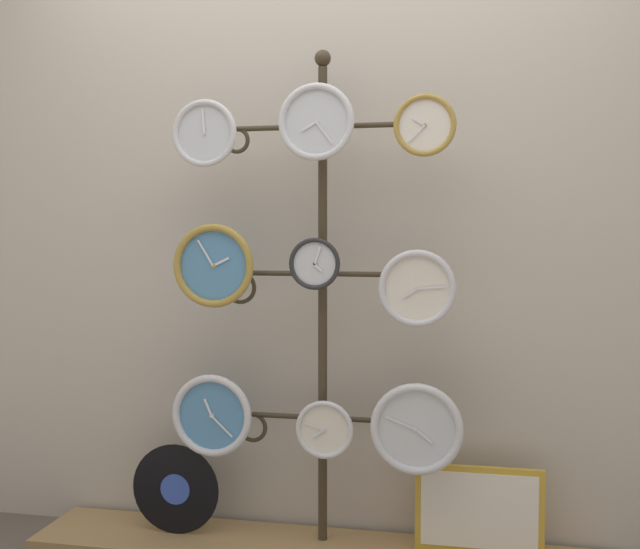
% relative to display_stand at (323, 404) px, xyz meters
% --- Properties ---
extents(shop_wall, '(4.40, 0.04, 2.80)m').
position_rel_display_stand_xyz_m(shop_wall, '(0.00, 0.16, 0.82)').
color(shop_wall, '#BCB2A3').
rests_on(shop_wall, ground_plane).
extents(display_stand, '(0.77, 0.41, 1.90)m').
position_rel_display_stand_xyz_m(display_stand, '(0.00, 0.00, 0.00)').
color(display_stand, '#382D1E').
rests_on(display_stand, ground_plane).
extents(clock_top_left, '(0.25, 0.04, 0.25)m').
position_rel_display_stand_xyz_m(clock_top_left, '(-0.42, -0.11, 1.01)').
color(clock_top_left, silver).
extents(clock_top_center, '(0.27, 0.04, 0.27)m').
position_rel_display_stand_xyz_m(clock_top_center, '(-0.00, -0.11, 1.04)').
color(clock_top_center, silver).
extents(clock_top_right, '(0.22, 0.04, 0.22)m').
position_rel_display_stand_xyz_m(clock_top_right, '(0.38, -0.09, 1.02)').
color(clock_top_right, silver).
extents(clock_middle_left, '(0.31, 0.04, 0.31)m').
position_rel_display_stand_xyz_m(clock_middle_left, '(-0.39, -0.12, 0.52)').
color(clock_middle_left, '#4C84B2').
extents(clock_middle_center, '(0.19, 0.04, 0.19)m').
position_rel_display_stand_xyz_m(clock_middle_center, '(-0.01, -0.08, 0.53)').
color(clock_middle_center, silver).
extents(clock_middle_right, '(0.27, 0.04, 0.27)m').
position_rel_display_stand_xyz_m(clock_middle_right, '(0.36, -0.09, 0.45)').
color(clock_middle_right, silver).
extents(clock_bottom_left, '(0.31, 0.04, 0.31)m').
position_rel_display_stand_xyz_m(clock_bottom_left, '(-0.40, -0.10, -0.04)').
color(clock_bottom_left, '#4C84B2').
extents(clock_bottom_center, '(0.22, 0.04, 0.22)m').
position_rel_display_stand_xyz_m(clock_bottom_center, '(0.02, -0.08, -0.08)').
color(clock_bottom_center, silver).
extents(clock_bottom_right, '(0.33, 0.04, 0.33)m').
position_rel_display_stand_xyz_m(clock_bottom_right, '(0.36, -0.11, -0.05)').
color(clock_bottom_right, silver).
extents(vinyl_record, '(0.35, 0.01, 0.35)m').
position_rel_display_stand_xyz_m(vinyl_record, '(-0.57, -0.06, -0.35)').
color(vinyl_record, black).
rests_on(vinyl_record, low_shelf).
extents(picture_frame, '(0.46, 0.02, 0.32)m').
position_rel_display_stand_xyz_m(picture_frame, '(0.58, -0.01, -0.36)').
color(picture_frame, gold).
rests_on(picture_frame, low_shelf).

